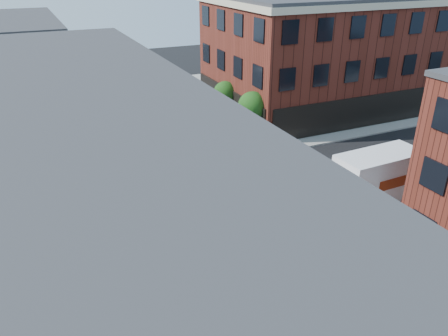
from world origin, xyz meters
The scene contains 8 objects.
ground centered at (0.00, 0.00, 0.00)m, with size 120.00×120.00×0.00m, color black.
sidewalk_ne centered at (21.00, 21.00, 0.07)m, with size 30.00×30.00×0.15m, color gray.
building_ne centered at (20.50, 16.00, 6.00)m, with size 25.00×16.00×12.00m, color #4E1C13.
tree_near centered at (7.56, 9.98, 3.16)m, with size 2.69×2.69×4.49m.
tree_far centered at (7.56, 15.98, 2.87)m, with size 2.43×2.43×4.07m.
signal_pole centered at (-6.72, -6.68, 2.86)m, with size 1.29×1.24×4.60m.
box_truck centered at (8.83, -4.36, 1.99)m, with size 8.55×2.87×3.83m.
traffic_cone centered at (-5.70, -3.00, 0.32)m, with size 0.48×0.48×0.67m.
Camera 1 is at (-11.06, -24.10, 15.47)m, focal length 35.00 mm.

